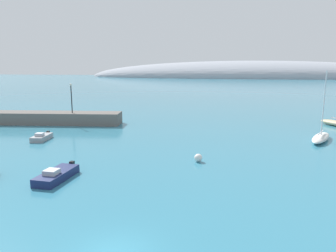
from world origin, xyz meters
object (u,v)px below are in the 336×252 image
sailboat_white_mid_mooring (321,137)px  mooring_buoy_white (198,158)px  motorboat_grey_foreground (42,137)px  motorboat_navy_outer (57,175)px  harbor_lamp_post (71,95)px

sailboat_white_mid_mooring → mooring_buoy_white: 18.96m
motorboat_grey_foreground → motorboat_navy_outer: size_ratio=0.80×
sailboat_white_mid_mooring → harbor_lamp_post: bearing=107.5°
sailboat_white_mid_mooring → harbor_lamp_post: size_ratio=1.88×
mooring_buoy_white → sailboat_white_mid_mooring: bearing=38.7°
sailboat_white_mid_mooring → motorboat_grey_foreground: size_ratio=2.20×
motorboat_navy_outer → harbor_lamp_post: (-10.67, 24.00, 4.48)m
sailboat_white_mid_mooring → motorboat_navy_outer: sailboat_white_mid_mooring is taller
motorboat_grey_foreground → sailboat_white_mid_mooring: bearing=92.0°
motorboat_navy_outer → mooring_buoy_white: size_ratio=6.21×
motorboat_grey_foreground → harbor_lamp_post: 11.79m
mooring_buoy_white → motorboat_navy_outer: bearing=-147.6°
sailboat_white_mid_mooring → motorboat_navy_outer: (-26.30, -19.15, -0.10)m
motorboat_navy_outer → harbor_lamp_post: harbor_lamp_post is taller
mooring_buoy_white → harbor_lamp_post: 28.12m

